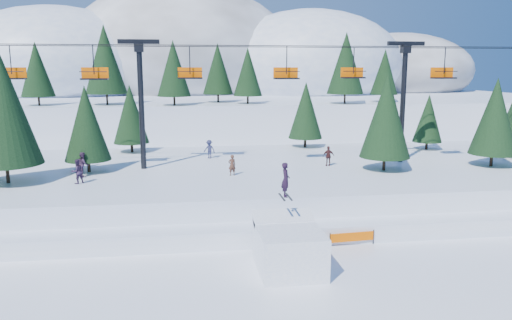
{
  "coord_description": "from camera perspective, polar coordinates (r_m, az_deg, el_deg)",
  "views": [
    {
      "loc": [
        -5.57,
        -22.77,
        10.56
      ],
      "look_at": [
        -1.46,
        6.0,
        5.2
      ],
      "focal_mm": 35.0,
      "sensor_mm": 36.0,
      "label": 1
    }
  ],
  "objects": [
    {
      "name": "banner_far",
      "position": [
        34.48,
        17.74,
        -6.95
      ],
      "size": [
        2.73,
        0.9,
        0.9
      ],
      "color": "black",
      "rests_on": "ground"
    },
    {
      "name": "distant_skiers",
      "position": [
        40.7,
        -6.33,
        0.19
      ],
      "size": [
        28.61,
        9.86,
        1.87
      ],
      "color": "#422A44",
      "rests_on": "mid_shelf"
    },
    {
      "name": "mountain_ridge",
      "position": [
        96.15,
        -7.96,
        9.81
      ],
      "size": [
        119.0,
        60.05,
        26.46
      ],
      "color": "white",
      "rests_on": "ground"
    },
    {
      "name": "chairlift",
      "position": [
        41.36,
        1.06,
        8.74
      ],
      "size": [
        46.0,
        3.21,
        10.28
      ],
      "color": "black",
      "rests_on": "mid_shelf"
    },
    {
      "name": "mid_shelf",
      "position": [
        42.19,
        -0.33,
        -2.3
      ],
      "size": [
        70.0,
        22.0,
        2.5
      ],
      "primitive_type": "cube",
      "color": "white",
      "rests_on": "ground"
    },
    {
      "name": "conifer_stand",
      "position": [
        41.3,
        -1.72,
        5.49
      ],
      "size": [
        63.34,
        17.42,
        9.71
      ],
      "color": "black",
      "rests_on": "mid_shelf"
    },
    {
      "name": "jump_kicker",
      "position": [
        26.88,
        3.74,
        -9.81
      ],
      "size": [
        3.33,
        4.54,
        5.5
      ],
      "color": "white",
      "rests_on": "ground"
    },
    {
      "name": "ground",
      "position": [
        25.71,
        5.28,
        -13.85
      ],
      "size": [
        160.0,
        160.0,
        0.0
      ],
      "primitive_type": "plane",
      "color": "white",
      "rests_on": "ground"
    },
    {
      "name": "banner_near",
      "position": [
        30.93,
        10.91,
        -8.65
      ],
      "size": [
        2.85,
        0.27,
        0.9
      ],
      "color": "black",
      "rests_on": "ground"
    },
    {
      "name": "berm",
      "position": [
        32.83,
        2.05,
        -7.31
      ],
      "size": [
        70.0,
        6.0,
        1.1
      ],
      "primitive_type": "cube",
      "color": "white",
      "rests_on": "ground"
    }
  ]
}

